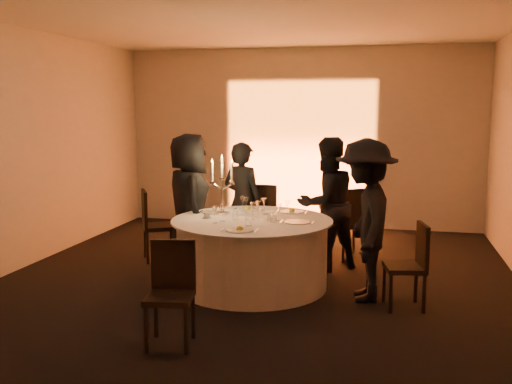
% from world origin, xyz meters
% --- Properties ---
extents(floor, '(7.00, 7.00, 0.00)m').
position_xyz_m(floor, '(0.00, 0.00, 0.00)').
color(floor, black).
rests_on(floor, ground).
extents(ceiling, '(7.00, 7.00, 0.00)m').
position_xyz_m(ceiling, '(0.00, 0.00, 3.00)').
color(ceiling, silver).
rests_on(ceiling, wall_back).
extents(wall_back, '(7.00, 0.00, 7.00)m').
position_xyz_m(wall_back, '(0.00, 3.50, 1.50)').
color(wall_back, '#BCB6AF').
rests_on(wall_back, floor).
extents(wall_front, '(7.00, 0.00, 7.00)m').
position_xyz_m(wall_front, '(0.00, -3.50, 1.50)').
color(wall_front, '#BCB6AF').
rests_on(wall_front, floor).
extents(wall_left, '(0.00, 7.00, 7.00)m').
position_xyz_m(wall_left, '(-3.00, 0.00, 1.50)').
color(wall_left, '#BCB6AF').
rests_on(wall_left, floor).
extents(uplighter_fixture, '(0.25, 0.12, 0.10)m').
position_xyz_m(uplighter_fixture, '(0.00, 3.20, 0.05)').
color(uplighter_fixture, black).
rests_on(uplighter_fixture, floor).
extents(banquet_table, '(1.80, 1.80, 0.77)m').
position_xyz_m(banquet_table, '(0.00, 0.00, 0.38)').
color(banquet_table, black).
rests_on(banquet_table, floor).
extents(chair_left, '(0.56, 0.56, 0.94)m').
position_xyz_m(chair_left, '(-1.53, 0.78, 0.53)').
color(chair_left, black).
rests_on(chair_left, floor).
extents(chair_back_left, '(0.48, 0.48, 1.00)m').
position_xyz_m(chair_back_left, '(-0.16, 1.32, 0.56)').
color(chair_back_left, black).
rests_on(chair_back_left, floor).
extents(chair_back_right, '(0.59, 0.59, 0.97)m').
position_xyz_m(chair_back_right, '(1.02, 1.40, 0.55)').
color(chair_back_right, black).
rests_on(chair_back_right, floor).
extents(chair_right, '(0.45, 0.45, 0.86)m').
position_xyz_m(chair_right, '(1.72, -0.32, 0.48)').
color(chair_right, black).
rests_on(chair_right, floor).
extents(chair_front, '(0.44, 0.45, 0.88)m').
position_xyz_m(chair_front, '(-0.31, -1.67, 0.49)').
color(chair_front, black).
rests_on(chair_front, floor).
extents(guest_left, '(0.87, 0.98, 1.70)m').
position_xyz_m(guest_left, '(-0.92, 0.49, 0.85)').
color(guest_left, black).
rests_on(guest_left, floor).
extents(guest_back_left, '(0.67, 0.55, 1.57)m').
position_xyz_m(guest_back_left, '(-0.37, 1.03, 0.78)').
color(guest_back_left, black).
rests_on(guest_back_left, floor).
extents(guest_back_right, '(1.02, 0.99, 1.65)m').
position_xyz_m(guest_back_right, '(0.74, 0.89, 0.83)').
color(guest_back_right, black).
rests_on(guest_back_right, floor).
extents(guest_right, '(0.76, 1.17, 1.70)m').
position_xyz_m(guest_right, '(1.25, -0.16, 0.85)').
color(guest_right, black).
rests_on(guest_right, floor).
extents(plate_left, '(0.36, 0.27, 0.01)m').
position_xyz_m(plate_left, '(-0.53, 0.28, 0.78)').
color(plate_left, white).
rests_on(plate_left, banquet_table).
extents(plate_back_left, '(0.35, 0.25, 0.08)m').
position_xyz_m(plate_back_left, '(-0.18, 0.55, 0.79)').
color(plate_back_left, white).
rests_on(plate_back_left, banquet_table).
extents(plate_back_right, '(0.35, 0.28, 0.08)m').
position_xyz_m(plate_back_right, '(0.36, 0.53, 0.79)').
color(plate_back_right, white).
rests_on(plate_back_right, banquet_table).
extents(plate_right, '(0.36, 0.28, 0.01)m').
position_xyz_m(plate_right, '(0.52, -0.07, 0.78)').
color(plate_right, white).
rests_on(plate_right, banquet_table).
extents(plate_front, '(0.36, 0.28, 0.08)m').
position_xyz_m(plate_front, '(0.02, -0.61, 0.79)').
color(plate_front, white).
rests_on(plate_front, banquet_table).
extents(coffee_cup, '(0.11, 0.11, 0.07)m').
position_xyz_m(coffee_cup, '(-0.51, -0.04, 0.80)').
color(coffee_cup, white).
rests_on(coffee_cup, banquet_table).
extents(candelabra, '(0.29, 0.14, 0.70)m').
position_xyz_m(candelabra, '(-0.42, 0.25, 1.01)').
color(candelabra, silver).
rests_on(candelabra, banquet_table).
extents(wine_glass_a, '(0.07, 0.07, 0.19)m').
position_xyz_m(wine_glass_a, '(-0.21, 0.42, 0.91)').
color(wine_glass_a, white).
rests_on(wine_glass_a, banquet_table).
extents(wine_glass_b, '(0.07, 0.07, 0.19)m').
position_xyz_m(wine_glass_b, '(0.30, 0.00, 0.91)').
color(wine_glass_b, white).
rests_on(wine_glass_b, banquet_table).
extents(wine_glass_c, '(0.07, 0.07, 0.19)m').
position_xyz_m(wine_glass_c, '(0.07, 0.33, 0.91)').
color(wine_glass_c, white).
rests_on(wine_glass_c, banquet_table).
extents(wine_glass_d, '(0.07, 0.07, 0.19)m').
position_xyz_m(wine_glass_d, '(-0.29, -0.18, 0.91)').
color(wine_glass_d, white).
rests_on(wine_glass_d, banquet_table).
extents(wine_glass_e, '(0.07, 0.07, 0.19)m').
position_xyz_m(wine_glass_e, '(0.05, 0.10, 0.91)').
color(wine_glass_e, white).
rests_on(wine_glass_e, banquet_table).
extents(wine_glass_f, '(0.07, 0.07, 0.19)m').
position_xyz_m(wine_glass_f, '(0.36, 0.25, 0.91)').
color(wine_glass_f, white).
rests_on(wine_glass_f, banquet_table).
extents(wine_glass_g, '(0.07, 0.07, 0.19)m').
position_xyz_m(wine_glass_g, '(-0.15, 0.35, 0.91)').
color(wine_glass_g, white).
rests_on(wine_glass_g, banquet_table).
extents(wine_glass_h, '(0.07, 0.07, 0.19)m').
position_xyz_m(wine_glass_h, '(-0.34, -0.30, 0.91)').
color(wine_glass_h, white).
rests_on(wine_glass_h, banquet_table).
extents(wine_glass_i, '(0.07, 0.07, 0.19)m').
position_xyz_m(wine_glass_i, '(0.01, 0.02, 0.91)').
color(wine_glass_i, white).
rests_on(wine_glass_i, banquet_table).
extents(tumbler_a, '(0.07, 0.07, 0.09)m').
position_xyz_m(tumbler_a, '(0.21, 0.00, 0.82)').
color(tumbler_a, white).
rests_on(tumbler_a, banquet_table).
extents(tumbler_b, '(0.07, 0.07, 0.09)m').
position_xyz_m(tumbler_b, '(-0.18, -0.04, 0.82)').
color(tumbler_b, white).
rests_on(tumbler_b, banquet_table).
extents(tumbler_c, '(0.07, 0.07, 0.09)m').
position_xyz_m(tumbler_c, '(0.05, -0.36, 0.82)').
color(tumbler_c, white).
rests_on(tumbler_c, banquet_table).
extents(tumbler_d, '(0.07, 0.07, 0.09)m').
position_xyz_m(tumbler_d, '(0.27, -0.10, 0.82)').
color(tumbler_d, white).
rests_on(tumbler_d, banquet_table).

